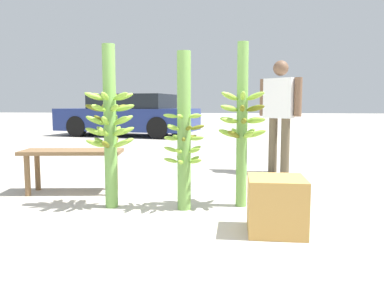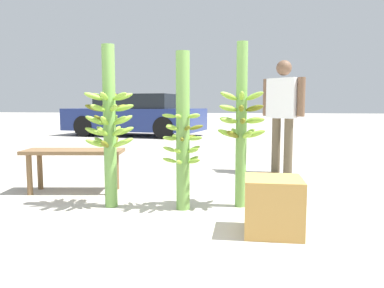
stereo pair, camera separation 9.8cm
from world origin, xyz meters
name	(u,v)px [view 1 (the left image)]	position (x,y,z in m)	size (l,w,h in m)	color
ground_plane	(172,218)	(0.00, 0.00, 0.00)	(80.00, 80.00, 0.00)	#B2AA9E
banana_stalk_left	(110,125)	(-0.63, 0.28, 0.79)	(0.48, 0.47, 1.53)	#6B9E47
banana_stalk_center	(184,133)	(0.07, 0.29, 0.72)	(0.39, 0.39, 1.46)	#6B9E47
banana_stalk_right	(242,121)	(0.60, 0.46, 0.82)	(0.47, 0.47, 1.56)	#6B9E47
vendor_person	(280,107)	(1.15, 2.30, 0.94)	(0.59, 0.47, 1.59)	brown
market_bench	(72,158)	(-1.25, 0.80, 0.39)	(1.13, 0.53, 0.48)	brown
parked_car	(129,115)	(-2.80, 8.37, 0.64)	(4.50, 2.49, 1.30)	navy
produce_crate	(276,205)	(0.85, -0.26, 0.21)	(0.43, 0.43, 0.43)	#C69347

